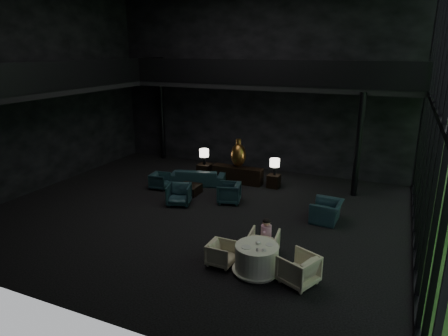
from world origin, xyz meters
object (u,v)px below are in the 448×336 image
at_px(bronze_urn, 238,155).
at_px(dining_table, 257,260).
at_px(table_lamp_right, 275,163).
at_px(window_armchair, 327,208).
at_px(dining_chair_north, 264,242).
at_px(lounge_armchair_south, 179,193).
at_px(side_table_left, 205,171).
at_px(lounge_armchair_east, 229,191).
at_px(table_lamp_left, 204,153).
at_px(sofa, 198,173).
at_px(coffee_table, 189,189).
at_px(console, 237,175).
at_px(child, 266,229).
at_px(side_table_right, 274,181).
at_px(dining_chair_east, 298,267).
at_px(dining_chair_west, 221,254).
at_px(lounge_armchair_west, 160,181).

distance_m(bronze_urn, dining_table, 7.27).
xyz_separation_m(table_lamp_right, window_armchair, (2.60, -2.59, -0.54)).
bearing_deg(dining_chair_north, table_lamp_right, -82.31).
relative_size(table_lamp_right, lounge_armchair_south, 0.74).
height_order(table_lamp_right, window_armchair, table_lamp_right).
distance_m(side_table_left, lounge_armchair_east, 3.19).
xyz_separation_m(table_lamp_left, lounge_armchair_east, (2.18, -2.30, -0.66)).
distance_m(bronze_urn, sofa, 1.87).
xyz_separation_m(coffee_table, dining_table, (4.37, -4.37, 0.15)).
distance_m(table_lamp_right, sofa, 3.23).
height_order(table_lamp_right, dining_table, table_lamp_right).
xyz_separation_m(side_table_left, lounge_armchair_east, (2.18, -2.32, 0.14)).
xyz_separation_m(sofa, dining_chair_north, (4.47, -4.63, -0.07)).
distance_m(lounge_armchair_south, coffee_table, 1.21).
relative_size(side_table_left, coffee_table, 0.76).
xyz_separation_m(console, child, (3.06, -5.42, 0.41)).
bearing_deg(console, child, -60.53).
xyz_separation_m(side_table_right, coffee_table, (-2.82, -2.08, -0.09)).
relative_size(table_lamp_left, dining_chair_north, 0.85).
bearing_deg(console, table_lamp_right, 3.32).
bearing_deg(side_table_left, child, -49.61).
height_order(sofa, coffee_table, sofa).
distance_m(side_table_left, coffee_table, 2.13).
relative_size(lounge_armchair_east, dining_chair_east, 0.98).
xyz_separation_m(coffee_table, dining_chair_north, (4.26, -3.47, 0.23)).
distance_m(console, child, 6.24).
bearing_deg(sofa, bronze_urn, -161.88).
xyz_separation_m(console, dining_chair_west, (2.16, -6.42, -0.04)).
bearing_deg(bronze_urn, dining_table, -64.19).
bearing_deg(table_lamp_right, sofa, -162.39).
distance_m(lounge_armchair_south, dining_chair_west, 4.53).
height_order(table_lamp_left, dining_chair_west, table_lamp_left).
xyz_separation_m(table_lamp_right, sofa, (-3.04, -0.96, -0.54)).
height_order(side_table_right, sofa, sofa).
height_order(console, coffee_table, console).
bearing_deg(lounge_armchair_south, console, 54.29).
bearing_deg(table_lamp_right, coffee_table, -143.00).
xyz_separation_m(side_table_left, dining_chair_west, (3.76, -6.48, -0.00)).
bearing_deg(side_table_right, dining_chair_west, -85.03).
relative_size(lounge_armchair_west, lounge_armchair_east, 0.75).
relative_size(sofa, dining_chair_north, 3.02).
distance_m(table_lamp_right, coffee_table, 3.64).
relative_size(table_lamp_left, child, 1.10).
height_order(lounge_armchair_west, dining_chair_west, lounge_armchair_west).
relative_size(bronze_urn, dining_chair_west, 1.96).
bearing_deg(side_table_left, console, -2.18).
xyz_separation_m(dining_chair_north, dining_chair_east, (1.20, -0.97, 0.05)).
bearing_deg(coffee_table, side_table_right, 36.37).
bearing_deg(dining_chair_east, lounge_armchair_east, -115.23).
height_order(table_lamp_right, dining_chair_east, table_lamp_right).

